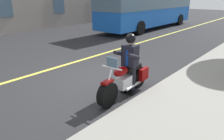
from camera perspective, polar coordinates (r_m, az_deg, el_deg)
name	(u,v)px	position (r m, az deg, el deg)	size (l,w,h in m)	color
ground_plane	(95,79)	(7.33, -4.52, -2.35)	(80.00, 80.00, 0.00)	#28282B
lane_center_stripe	(59,67)	(8.77, -13.91, 0.89)	(60.00, 0.16, 0.01)	#E5DB4C
motorcycle_main	(126,80)	(6.01, 3.70, -2.69)	(2.22, 0.68, 1.26)	black
rider_main	(130,59)	(5.97, 4.78, 3.07)	(0.65, 0.58, 1.74)	black
bus_near	(150,5)	(18.70, 10.07, 16.66)	(11.05, 2.70, 3.30)	blue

